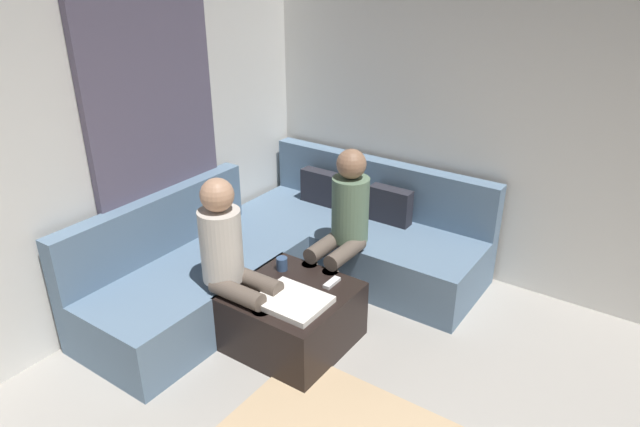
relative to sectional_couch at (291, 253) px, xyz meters
The scene contains 9 objects.
wall_back 2.57m from the sectional_couch, 27.05° to the left, with size 6.00×0.12×2.70m, color silver.
curtain_panel 1.36m from the sectional_couch, 142.74° to the right, with size 0.06×1.10×2.50m, color #595166.
sectional_couch is the anchor object (origin of this frame).
ottoman 0.76m from the sectional_couch, 52.51° to the right, with size 0.76×0.76×0.42m, color black.
folded_blanket 0.93m from the sectional_couch, 52.12° to the right, with size 0.44×0.36×0.04m, color white.
coffee_mug 0.52m from the sectional_couch, 60.17° to the right, with size 0.08×0.08×0.10m, color #334C72.
game_remote 0.76m from the sectional_couch, 30.80° to the right, with size 0.05×0.15×0.02m, color white.
person_on_couch_back 0.59m from the sectional_couch, ahead, with size 0.30×0.60×1.20m.
person_on_couch_side 0.91m from the sectional_couch, 79.68° to the right, with size 0.60×0.30×1.20m.
Camera 1 is at (0.37, -1.26, 2.50)m, focal length 31.82 mm.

